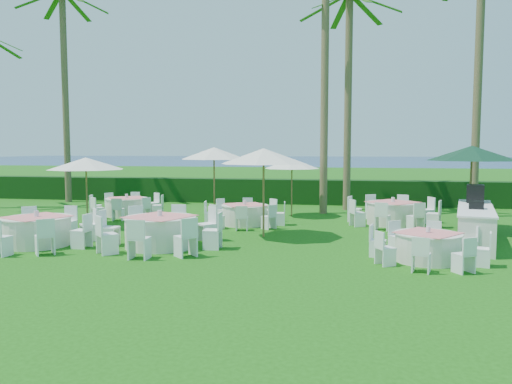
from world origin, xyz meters
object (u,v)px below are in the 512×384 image
at_px(banquet_table_f, 393,213).
at_px(umbrella_d, 292,164).
at_px(banquet_table_b, 160,231).
at_px(umbrella_a, 86,164).
at_px(umbrella_c, 214,153).
at_px(banquet_table_e, 245,214).
at_px(buffet_table, 475,223).
at_px(banquet_table_d, 127,206).
at_px(umbrella_b, 264,156).
at_px(banquet_table_a, 37,230).
at_px(umbrella_green, 472,153).
at_px(banquet_table_c, 428,246).

xyz_separation_m(banquet_table_f, umbrella_d, (-3.83, 1.53, 1.69)).
bearing_deg(banquet_table_b, umbrella_a, 141.72).
height_order(umbrella_a, umbrella_c, umbrella_c).
distance_m(banquet_table_f, umbrella_d, 4.46).
distance_m(banquet_table_f, umbrella_a, 11.01).
distance_m(banquet_table_e, umbrella_d, 3.40).
bearing_deg(umbrella_a, buffet_table, -3.38).
distance_m(banquet_table_d, umbrella_b, 7.59).
distance_m(banquet_table_e, umbrella_a, 5.84).
height_order(banquet_table_b, banquet_table_d, banquet_table_b).
distance_m(umbrella_c, umbrella_d, 3.15).
xyz_separation_m(banquet_table_a, buffet_table, (12.25, 2.75, 0.13)).
distance_m(banquet_table_b, banquet_table_f, 8.63).
distance_m(umbrella_d, buffet_table, 7.66).
bearing_deg(umbrella_green, buffet_table, -98.67).
distance_m(banquet_table_e, banquet_table_f, 5.32).
height_order(banquet_table_b, banquet_table_f, banquet_table_b).
relative_size(umbrella_b, buffet_table, 0.59).
bearing_deg(banquet_table_b, banquet_table_c, -3.72).
bearing_deg(banquet_table_d, banquet_table_b, -57.51).
relative_size(banquet_table_a, banquet_table_e, 1.13).
distance_m(umbrella_a, buffet_table, 12.79).
xyz_separation_m(umbrella_c, buffet_table, (8.97, -4.13, -1.98)).
relative_size(banquet_table_b, umbrella_b, 1.26).
bearing_deg(banquet_table_f, umbrella_d, 158.15).
distance_m(banquet_table_a, umbrella_green, 13.67).
relative_size(banquet_table_c, umbrella_green, 0.96).
bearing_deg(umbrella_d, umbrella_a, -150.09).
relative_size(banquet_table_d, umbrella_c, 1.06).
height_order(banquet_table_d, umbrella_c, umbrella_c).
xyz_separation_m(banquet_table_d, banquet_table_f, (10.41, -0.38, 0.04)).
bearing_deg(umbrella_a, umbrella_d, 29.91).
height_order(banquet_table_b, umbrella_a, umbrella_a).
xyz_separation_m(banquet_table_d, umbrella_b, (6.26, -3.73, 2.11)).
bearing_deg(umbrella_b, banquet_table_a, -157.46).
xyz_separation_m(banquet_table_c, umbrella_green, (2.05, 4.95, 2.20)).
bearing_deg(umbrella_d, buffet_table, -38.30).
height_order(banquet_table_e, umbrella_d, umbrella_d).
relative_size(banquet_table_d, banquet_table_e, 1.01).
relative_size(umbrella_c, umbrella_green, 0.96).
bearing_deg(banquet_table_e, banquet_table_a, -135.88).
xyz_separation_m(banquet_table_e, banquet_table_f, (5.22, 1.04, 0.05)).
height_order(umbrella_b, buffet_table, umbrella_b).
xyz_separation_m(banquet_table_a, banquet_table_d, (-0.21, 6.24, -0.04)).
relative_size(banquet_table_e, umbrella_c, 1.05).
height_order(banquet_table_f, umbrella_a, umbrella_a).
relative_size(banquet_table_b, banquet_table_c, 1.24).
bearing_deg(banquet_table_f, umbrella_b, -141.05).
height_order(umbrella_c, umbrella_green, umbrella_green).
relative_size(banquet_table_e, buffet_table, 0.63).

